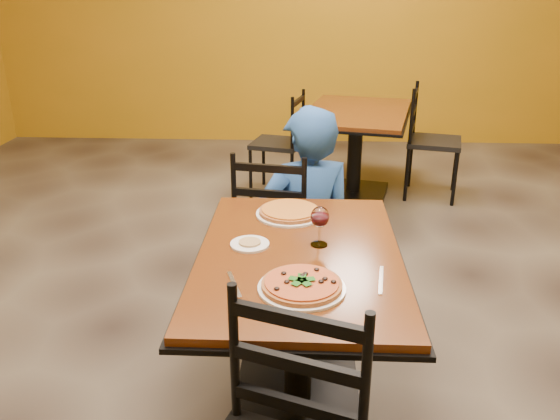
# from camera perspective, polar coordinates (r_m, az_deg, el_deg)

# --- Properties ---
(floor) EXTENTS (7.00, 8.00, 0.01)m
(floor) POSITION_cam_1_polar(r_m,az_deg,el_deg) (3.06, 1.95, -12.79)
(floor) COLOR black
(floor) RESTS_ON ground
(wall_back) EXTENTS (7.00, 0.01, 3.00)m
(wall_back) POSITION_cam_1_polar(r_m,az_deg,el_deg) (6.51, 2.73, 19.90)
(wall_back) COLOR #B37913
(wall_back) RESTS_ON ground
(table_main) EXTENTS (0.83, 1.23, 0.75)m
(table_main) POSITION_cam_1_polar(r_m,az_deg,el_deg) (2.33, 1.92, -8.59)
(table_main) COLOR #5E320E
(table_main) RESTS_ON floor
(table_second) EXTENTS (1.12, 1.43, 0.75)m
(table_second) POSITION_cam_1_polar(r_m,az_deg,el_deg) (4.87, 7.68, 7.79)
(table_second) COLOR #5E320E
(table_second) RESTS_ON floor
(chair_main_far) EXTENTS (0.48, 0.48, 0.93)m
(chair_main_far) POSITION_cam_1_polar(r_m,az_deg,el_deg) (3.22, -0.37, -1.42)
(chair_main_far) COLOR black
(chair_main_far) RESTS_ON floor
(chair_second_left) EXTENTS (0.49, 0.49, 0.90)m
(chair_second_left) POSITION_cam_1_polar(r_m,az_deg,el_deg) (4.89, -0.30, 6.71)
(chair_second_left) COLOR black
(chair_second_left) RESTS_ON floor
(chair_second_right) EXTENTS (0.52, 0.52, 0.96)m
(chair_second_right) POSITION_cam_1_polar(r_m,az_deg,el_deg) (5.00, 15.39, 6.61)
(chair_second_right) COLOR black
(chair_second_right) RESTS_ON floor
(diner) EXTENTS (0.66, 0.52, 1.14)m
(diner) POSITION_cam_1_polar(r_m,az_deg,el_deg) (3.22, 2.73, 0.65)
(diner) COLOR navy
(diner) RESTS_ON floor
(plate_main) EXTENTS (0.31, 0.31, 0.01)m
(plate_main) POSITION_cam_1_polar(r_m,az_deg,el_deg) (1.98, 2.21, -7.91)
(plate_main) COLOR white
(plate_main) RESTS_ON table_main
(pizza_main) EXTENTS (0.28, 0.28, 0.02)m
(pizza_main) POSITION_cam_1_polar(r_m,az_deg,el_deg) (1.98, 2.22, -7.50)
(pizza_main) COLOR maroon
(pizza_main) RESTS_ON plate_main
(plate_far) EXTENTS (0.31, 0.31, 0.01)m
(plate_far) POSITION_cam_1_polar(r_m,az_deg,el_deg) (2.59, 0.97, -0.40)
(plate_far) COLOR white
(plate_far) RESTS_ON table_main
(pizza_far) EXTENTS (0.28, 0.28, 0.02)m
(pizza_far) POSITION_cam_1_polar(r_m,az_deg,el_deg) (2.59, 0.97, -0.07)
(pizza_far) COLOR gold
(pizza_far) RESTS_ON plate_far
(side_plate) EXTENTS (0.16, 0.16, 0.01)m
(side_plate) POSITION_cam_1_polar(r_m,az_deg,el_deg) (2.30, -3.08, -3.48)
(side_plate) COLOR white
(side_plate) RESTS_ON table_main
(dip) EXTENTS (0.09, 0.09, 0.01)m
(dip) POSITION_cam_1_polar(r_m,az_deg,el_deg) (2.30, -3.09, -3.27)
(dip) COLOR #A68250
(dip) RESTS_ON side_plate
(wine_glass) EXTENTS (0.08, 0.08, 0.18)m
(wine_glass) POSITION_cam_1_polar(r_m,az_deg,el_deg) (2.27, 4.04, -1.49)
(wine_glass) COLOR white
(wine_glass) RESTS_ON table_main
(fork) EXTENTS (0.08, 0.18, 0.00)m
(fork) POSITION_cam_1_polar(r_m,az_deg,el_deg) (2.02, -4.66, -7.51)
(fork) COLOR silver
(fork) RESTS_ON table_main
(knife) EXTENTS (0.04, 0.21, 0.00)m
(knife) POSITION_cam_1_polar(r_m,az_deg,el_deg) (2.07, 10.20, -6.98)
(knife) COLOR silver
(knife) RESTS_ON table_main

